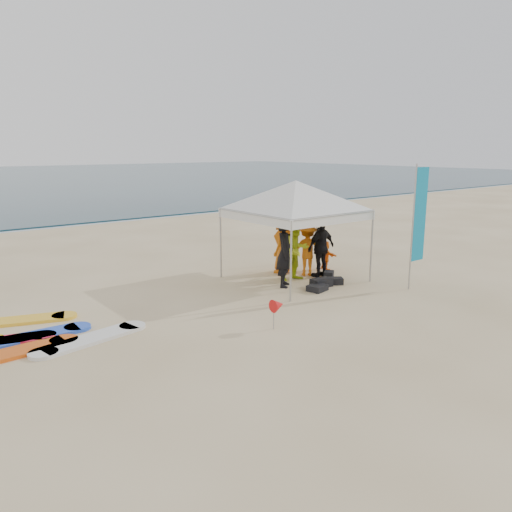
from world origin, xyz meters
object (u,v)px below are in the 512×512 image
object	(u,v)px
person_black_b	(321,247)
canopy_tent	(296,181)
person_orange_b	(284,243)
person_black_a	(285,253)
person_orange_a	(307,249)
marker_pennant	(278,305)
person_yellow	(296,250)
person_seated	(326,255)
feather_flag	(419,216)

from	to	relation	value
person_black_b	canopy_tent	distance (m)	2.11
person_black_b	person_orange_b	bearing A→B (deg)	-66.10
person_black_a	person_orange_a	distance (m)	1.41
person_black_a	person_orange_b	size ratio (longest dim) A/B	1.02
canopy_tent	marker_pennant	bearing A→B (deg)	-137.31
person_orange_b	canopy_tent	distance (m)	2.09
canopy_tent	marker_pennant	distance (m)	4.62
person_orange_b	marker_pennant	distance (m)	4.81
person_orange_a	canopy_tent	distance (m)	2.11
person_yellow	canopy_tent	size ratio (longest dim) A/B	0.41
person_orange_a	marker_pennant	world-z (taller)	person_orange_a
person_orange_b	person_seated	world-z (taller)	person_orange_b
person_yellow	person_seated	size ratio (longest dim) A/B	1.97
person_yellow	feather_flag	size ratio (longest dim) A/B	0.53
person_orange_a	person_seated	distance (m)	1.06
person_orange_b	person_black_b	bearing A→B (deg)	88.30
person_black_b	feather_flag	world-z (taller)	feather_flag
person_yellow	marker_pennant	size ratio (longest dim) A/B	2.74
person_black_b	feather_flag	distance (m)	2.88
person_seated	feather_flag	xyz separation A→B (m)	(0.36, -2.97, 1.50)
person_yellow	person_orange_b	xyz separation A→B (m)	(0.32, 0.88, 0.03)
canopy_tent	person_orange_b	bearing A→B (deg)	70.04
canopy_tent	person_black_b	bearing A→B (deg)	-16.71
person_black_a	canopy_tent	bearing A→B (deg)	-16.43
feather_flag	marker_pennant	bearing A→B (deg)	-179.30
person_black_b	person_orange_b	world-z (taller)	person_orange_b
feather_flag	person_black_a	bearing A→B (deg)	139.34
marker_pennant	feather_flag	bearing A→B (deg)	0.70
person_orange_a	feather_flag	bearing A→B (deg)	151.57
person_yellow	feather_flag	distance (m)	3.42
person_yellow	person_black_b	distance (m)	0.85
person_yellow	feather_flag	bearing A→B (deg)	-46.85
person_yellow	person_orange_b	world-z (taller)	person_orange_b
person_yellow	person_black_b	bearing A→B (deg)	-5.78
person_seated	person_orange_a	bearing A→B (deg)	109.45
person_yellow	feather_flag	xyz separation A→B (m)	(1.97, -2.58, 1.07)
person_black_a	person_orange_b	bearing A→B (deg)	5.46
person_orange_b	feather_flag	xyz separation A→B (m)	(1.65, -3.47, 1.04)
person_black_b	marker_pennant	size ratio (longest dim) A/B	2.73
person_orange_a	feather_flag	size ratio (longest dim) A/B	0.48
person_black_b	person_seated	world-z (taller)	person_black_b
person_orange_b	person_seated	distance (m)	1.46
person_black_a	person_yellow	distance (m)	0.75
person_black_b	person_orange_b	size ratio (longest dim) A/B	0.96
person_yellow	person_orange_b	bearing A→B (deg)	76.16
person_yellow	person_orange_a	world-z (taller)	person_yellow
feather_flag	marker_pennant	xyz separation A→B (m)	(-4.89, -0.06, -1.45)
person_orange_a	marker_pennant	distance (m)	4.55
person_black_b	canopy_tent	world-z (taller)	canopy_tent
marker_pennant	canopy_tent	bearing A→B (deg)	42.69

